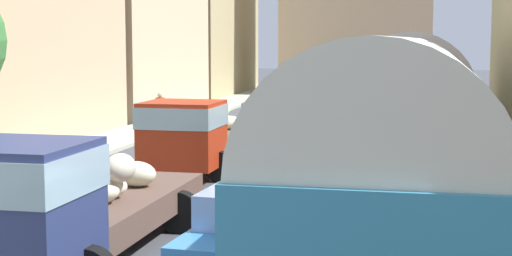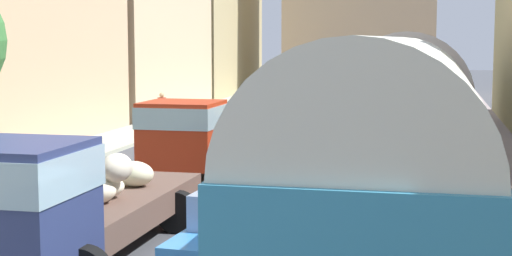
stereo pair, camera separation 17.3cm
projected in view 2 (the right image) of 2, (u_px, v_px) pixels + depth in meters
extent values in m
plane|color=#43464C|center=(297.00, 144.00, 30.88)|extent=(154.00, 154.00, 0.00)
cube|color=#ABAE99|center=(125.00, 137.00, 32.45)|extent=(2.50, 70.00, 0.14)
cube|color=gray|center=(488.00, 148.00, 29.30)|extent=(2.50, 70.00, 0.14)
cube|color=#D1B58F|center=(144.00, 46.00, 43.46)|extent=(4.11, 13.14, 7.47)
cube|color=tan|center=(207.00, 2.00, 57.15)|extent=(5.12, 14.50, 13.66)
cube|color=tan|center=(362.00, 14.00, 57.62)|extent=(10.74, 7.05, 11.82)
cube|color=teal|center=(385.00, 229.00, 9.81)|extent=(2.40, 8.22, 2.52)
cylinder|color=silver|center=(387.00, 129.00, 9.67)|extent=(2.35, 8.06, 2.27)
cube|color=#99B7C6|center=(386.00, 185.00, 9.75)|extent=(2.44, 7.56, 0.81)
cube|color=red|center=(407.00, 139.00, 18.53)|extent=(2.65, 9.09, 2.55)
cylinder|color=silver|center=(409.00, 85.00, 18.39)|extent=(2.59, 8.91, 2.43)
cube|color=#99B7C6|center=(408.00, 115.00, 18.47)|extent=(2.68, 8.37, 0.82)
cylinder|color=black|center=(364.00, 171.00, 21.64)|extent=(1.00, 0.35, 1.00)
cylinder|color=black|center=(452.00, 173.00, 21.17)|extent=(1.00, 0.35, 1.00)
cylinder|color=black|center=(347.00, 215.00, 16.18)|extent=(1.00, 0.35, 1.00)
cylinder|color=black|center=(464.00, 220.00, 15.71)|extent=(1.00, 0.35, 1.00)
cube|color=gold|center=(415.00, 110.00, 27.27)|extent=(2.60, 8.13, 2.34)
cylinder|color=silver|center=(416.00, 76.00, 27.14)|extent=(2.55, 7.96, 2.27)
cube|color=#99B7C6|center=(416.00, 95.00, 27.21)|extent=(2.63, 7.48, 0.75)
cylinder|color=black|center=(384.00, 134.00, 30.04)|extent=(1.00, 0.35, 1.00)
cylinder|color=black|center=(443.00, 135.00, 29.64)|extent=(1.00, 0.35, 1.00)
cylinder|color=black|center=(381.00, 152.00, 25.17)|extent=(1.00, 0.35, 1.00)
cylinder|color=black|center=(451.00, 154.00, 24.76)|extent=(1.00, 0.35, 1.00)
cube|color=yellow|center=(420.00, 90.00, 35.98)|extent=(2.68, 8.49, 2.52)
cylinder|color=silver|center=(420.00, 63.00, 35.84)|extent=(2.63, 8.32, 2.33)
cube|color=#99B7C6|center=(420.00, 78.00, 35.92)|extent=(2.70, 7.82, 0.81)
cylinder|color=black|center=(395.00, 112.00, 38.88)|extent=(1.00, 0.35, 1.00)
cylinder|color=black|center=(441.00, 113.00, 38.47)|extent=(1.00, 0.35, 1.00)
cylinder|color=black|center=(393.00, 123.00, 33.79)|extent=(1.00, 0.35, 1.00)
cylinder|color=black|center=(447.00, 124.00, 33.37)|extent=(1.00, 0.35, 1.00)
cube|color=navy|center=(9.00, 209.00, 12.16)|extent=(2.23, 2.16, 2.09)
cube|color=#99B7C6|center=(8.00, 172.00, 12.09)|extent=(2.28, 2.24, 0.67)
cube|color=brown|center=(110.00, 207.00, 15.93)|extent=(2.26, 5.48, 0.55)
ellipsoid|color=beige|center=(102.00, 187.00, 15.41)|extent=(1.06, 0.93, 0.46)
ellipsoid|color=beige|center=(134.00, 174.00, 16.65)|extent=(1.03, 0.88, 0.54)
ellipsoid|color=beige|center=(93.00, 191.00, 14.88)|extent=(1.05, 0.91, 0.48)
ellipsoid|color=beige|center=(117.00, 168.00, 15.00)|extent=(0.68, 0.82, 0.56)
cylinder|color=black|center=(178.00, 212.00, 16.70)|extent=(0.90, 0.32, 0.90)
cylinder|color=black|center=(82.00, 207.00, 17.20)|extent=(0.90, 0.32, 0.90)
cube|color=#AF2D14|center=(182.00, 134.00, 22.52)|extent=(2.16, 2.07, 1.89)
cube|color=#99B7C6|center=(182.00, 116.00, 22.46)|extent=(2.20, 2.16, 0.61)
cube|color=brown|center=(216.00, 142.00, 26.03)|extent=(2.18, 5.06, 0.55)
ellipsoid|color=beige|center=(209.00, 128.00, 25.17)|extent=(1.01, 1.04, 0.53)
ellipsoid|color=beige|center=(225.00, 122.00, 27.04)|extent=(1.18, 1.17, 0.51)
ellipsoid|color=beige|center=(230.00, 122.00, 27.17)|extent=(1.00, 0.80, 0.47)
ellipsoid|color=beige|center=(204.00, 117.00, 25.55)|extent=(0.91, 1.04, 0.48)
ellipsoid|color=beige|center=(220.00, 110.00, 27.59)|extent=(0.90, 1.09, 0.52)
ellipsoid|color=silver|center=(203.00, 117.00, 24.94)|extent=(0.95, 0.76, 0.55)
cylinder|color=black|center=(220.00, 167.00, 22.59)|extent=(0.90, 0.31, 0.90)
cylinder|color=black|center=(150.00, 164.00, 23.08)|extent=(0.90, 0.31, 0.90)
cylinder|color=black|center=(254.00, 147.00, 26.71)|extent=(0.90, 0.31, 0.90)
cylinder|color=black|center=(194.00, 145.00, 27.20)|extent=(0.90, 0.31, 0.90)
cube|color=slate|center=(264.00, 122.00, 33.52)|extent=(1.95, 4.22, 0.66)
cube|color=#97BCC4|center=(264.00, 108.00, 33.45)|extent=(1.61, 2.24, 0.53)
cylinder|color=black|center=(279.00, 132.00, 32.18)|extent=(0.60, 0.21, 0.60)
cylinder|color=black|center=(240.00, 132.00, 32.43)|extent=(0.60, 0.21, 0.60)
cylinder|color=black|center=(286.00, 125.00, 34.69)|extent=(0.60, 0.21, 0.60)
cylinder|color=black|center=(249.00, 125.00, 34.93)|extent=(0.60, 0.21, 0.60)
cube|color=silver|center=(286.00, 109.00, 39.38)|extent=(1.63, 3.86, 0.66)
cube|color=#91B3C1|center=(286.00, 98.00, 39.31)|extent=(1.41, 2.02, 0.48)
cylinder|color=black|center=(297.00, 118.00, 38.08)|extent=(0.60, 0.21, 0.60)
cylinder|color=black|center=(266.00, 117.00, 38.45)|extent=(0.60, 0.21, 0.60)
cylinder|color=black|center=(306.00, 113.00, 40.38)|extent=(0.60, 0.21, 0.60)
cylinder|color=black|center=(276.00, 113.00, 40.74)|extent=(0.60, 0.21, 0.60)
cube|color=#3A95C9|center=(309.00, 98.00, 45.82)|extent=(1.58, 4.31, 0.83)
cube|color=#8FC2BD|center=(309.00, 86.00, 45.74)|extent=(1.38, 2.25, 0.59)
cylinder|color=black|center=(319.00, 107.00, 44.40)|extent=(0.60, 0.21, 0.60)
cylinder|color=black|center=(292.00, 106.00, 44.74)|extent=(0.60, 0.21, 0.60)
cylinder|color=black|center=(326.00, 103.00, 46.98)|extent=(0.60, 0.21, 0.60)
cylinder|color=black|center=(300.00, 102.00, 47.33)|extent=(0.60, 0.21, 0.60)
cube|color=#3C89CF|center=(247.00, 240.00, 13.68)|extent=(1.87, 4.45, 0.72)
cube|color=#96ABCF|center=(247.00, 203.00, 13.60)|extent=(1.53, 2.35, 0.59)
cylinder|color=black|center=(230.00, 237.00, 15.22)|extent=(0.60, 0.21, 0.60)
cylinder|color=black|center=(308.00, 243.00, 14.77)|extent=(0.60, 0.21, 0.60)
cube|color=#428B58|center=(320.00, 166.00, 21.53)|extent=(1.78, 3.73, 0.73)
cube|color=#93ACC2|center=(320.00, 145.00, 21.46)|extent=(1.48, 1.98, 0.48)
cylinder|color=black|center=(302.00, 170.00, 22.86)|extent=(0.60, 0.21, 0.60)
cylinder|color=black|center=(355.00, 173.00, 22.43)|extent=(0.60, 0.21, 0.60)
cylinder|color=black|center=(283.00, 184.00, 20.71)|extent=(0.60, 0.21, 0.60)
cylinder|color=black|center=(341.00, 187.00, 20.28)|extent=(0.60, 0.21, 0.60)
cube|color=gray|center=(366.00, 110.00, 38.35)|extent=(1.68, 3.71, 0.81)
cube|color=#8EBDD1|center=(367.00, 96.00, 38.28)|extent=(1.46, 1.94, 0.51)
cylinder|color=black|center=(352.00, 115.00, 39.67)|extent=(0.60, 0.21, 0.60)
cylinder|color=black|center=(384.00, 115.00, 39.34)|extent=(0.60, 0.21, 0.60)
cylinder|color=black|center=(348.00, 119.00, 37.45)|extent=(0.60, 0.21, 0.60)
cylinder|color=black|center=(382.00, 120.00, 37.12)|extent=(0.60, 0.21, 0.60)
cylinder|color=#726B5C|center=(162.00, 130.00, 34.87)|extent=(0.21, 0.21, 0.14)
cylinder|color=#726B5C|center=(162.00, 119.00, 34.81)|extent=(0.32, 0.32, 0.87)
cylinder|color=#98412F|center=(162.00, 103.00, 34.74)|extent=(0.49, 0.49, 0.53)
sphere|color=tan|center=(162.00, 95.00, 34.69)|extent=(0.22, 0.22, 0.22)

